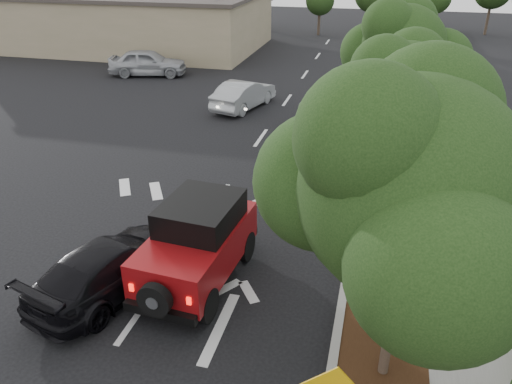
% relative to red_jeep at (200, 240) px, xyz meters
% --- Properties ---
extents(ground, '(120.00, 120.00, 0.00)m').
position_rel_red_jeep_xyz_m(ground, '(-0.95, -1.76, -1.09)').
color(ground, black).
rests_on(ground, ground).
extents(curb, '(0.20, 70.00, 0.15)m').
position_rel_red_jeep_xyz_m(curb, '(3.65, 10.24, -1.01)').
color(curb, '#9E9B93').
rests_on(curb, ground).
extents(planting_strip, '(1.80, 70.00, 0.12)m').
position_rel_red_jeep_xyz_m(planting_strip, '(4.65, 10.24, -1.03)').
color(planting_strip, black).
rests_on(planting_strip, ground).
extents(sidewalk, '(2.00, 70.00, 0.12)m').
position_rel_red_jeep_xyz_m(sidewalk, '(6.55, 10.24, -1.03)').
color(sidewalk, gray).
rests_on(sidewalk, ground).
extents(hedge, '(0.80, 70.00, 0.80)m').
position_rel_red_jeep_xyz_m(hedge, '(7.95, 10.24, -0.69)').
color(hedge, black).
rests_on(hedge, ground).
extents(commercial_building, '(22.00, 12.00, 4.00)m').
position_rel_red_jeep_xyz_m(commercial_building, '(-16.95, 28.24, 0.91)').
color(commercial_building, gray).
rests_on(commercial_building, ground).
extents(transmission_tower, '(7.00, 4.00, 28.00)m').
position_rel_red_jeep_xyz_m(transmission_tower, '(5.05, 46.24, -1.09)').
color(transmission_tower, slate).
rests_on(transmission_tower, ground).
extents(street_tree_near, '(3.80, 3.80, 5.92)m').
position_rel_red_jeep_xyz_m(street_tree_near, '(4.65, -2.26, -1.09)').
color(street_tree_near, black).
rests_on(street_tree_near, ground).
extents(street_tree_mid, '(3.20, 3.20, 5.32)m').
position_rel_red_jeep_xyz_m(street_tree_mid, '(4.65, 4.74, -1.09)').
color(street_tree_mid, black).
rests_on(street_tree_mid, ground).
extents(street_tree_far, '(3.40, 3.40, 5.62)m').
position_rel_red_jeep_xyz_m(street_tree_far, '(4.65, 11.24, -1.09)').
color(street_tree_far, black).
rests_on(street_tree_far, ground).
extents(light_pole_a, '(2.00, 0.22, 9.00)m').
position_rel_red_jeep_xyz_m(light_pole_a, '(-7.45, 24.24, -1.09)').
color(light_pole_a, slate).
rests_on(light_pole_a, ground).
extents(light_pole_b, '(2.00, 0.22, 9.00)m').
position_rel_red_jeep_xyz_m(light_pole_b, '(-8.45, 36.24, -1.09)').
color(light_pole_b, slate).
rests_on(light_pole_b, ground).
extents(red_jeep, '(2.16, 4.30, 2.15)m').
position_rel_red_jeep_xyz_m(red_jeep, '(0.00, 0.00, 0.00)').
color(red_jeep, black).
rests_on(red_jeep, ground).
extents(silver_suv_ahead, '(3.45, 5.38, 1.38)m').
position_rel_red_jeep_xyz_m(silver_suv_ahead, '(1.85, 11.22, -0.40)').
color(silver_suv_ahead, '#AFB2B7').
rests_on(silver_suv_ahead, ground).
extents(black_suv_oncoming, '(3.08, 4.93, 1.33)m').
position_rel_red_jeep_xyz_m(black_suv_oncoming, '(-1.95, -1.02, -0.42)').
color(black_suv_oncoming, black).
rests_on(black_suv_oncoming, ground).
extents(silver_sedan_oncoming, '(2.58, 4.59, 1.43)m').
position_rel_red_jeep_xyz_m(silver_sedan_oncoming, '(-2.86, 14.31, -0.37)').
color(silver_sedan_oncoming, '#A5A8AD').
rests_on(silver_sedan_oncoming, ground).
extents(parked_suv, '(5.19, 3.02, 1.66)m').
position_rel_red_jeep_xyz_m(parked_suv, '(-10.71, 19.52, -0.26)').
color(parked_suv, '#A8AAAF').
rests_on(parked_suv, ground).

